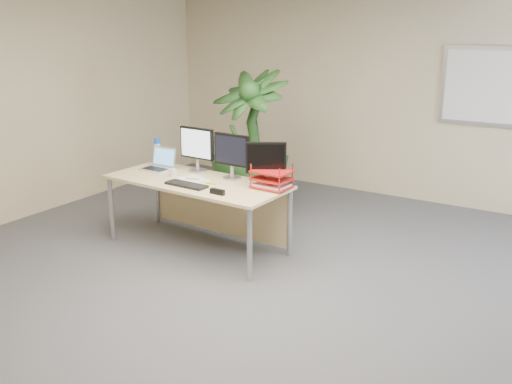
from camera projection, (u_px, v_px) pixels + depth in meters
The scene contains 17 objects.
floor at pixel (224, 318), 4.61m from camera, with size 8.00×8.00×0.00m, color #45454A.
back_wall at pixel (398, 97), 7.47m from camera, with size 7.00×0.04×2.70m, color beige.
whiteboard at pixel (497, 87), 6.77m from camera, with size 1.30×0.04×0.95m.
desk at pixel (203, 193), 5.97m from camera, with size 1.95×0.88×0.74m.
floor_plant at pixel (249, 160), 6.63m from camera, with size 0.84×0.84×1.50m, color #143312.
monitor_left at pixel (197, 147), 6.10m from camera, with size 0.43×0.20×0.48m.
monitor_right at pixel (232, 153), 5.83m from camera, with size 0.42×0.19×0.47m.
monitor_dark at pixel (266, 161), 5.56m from camera, with size 0.36×0.24×0.44m.
laptop at pixel (159, 164), 6.27m from camera, with size 0.33×0.30×0.23m.
keyboard at pixel (186, 185), 5.64m from camera, with size 0.45×0.15×0.03m, color black.
coffee_mug at pixel (173, 173), 5.97m from camera, with size 0.11×0.07×0.08m.
spiral_notebook at pixel (193, 180), 5.85m from camera, with size 0.29×0.22×0.01m, color white.
orange_pen at pixel (193, 179), 5.84m from camera, with size 0.01×0.01×0.15m, color #D45417.
yellow_highlighter at pixel (211, 183), 5.71m from camera, with size 0.02×0.02×0.11m, color yellow.
water_bottle at pixel (158, 151), 6.49m from camera, with size 0.08×0.08×0.30m.
letter_tray at pixel (272, 181), 5.55m from camera, with size 0.37×0.29×0.17m.
stapler at pixel (217, 192), 5.36m from camera, with size 0.15×0.04×0.05m, color black.
Camera 1 is at (2.41, -3.35, 2.31)m, focal length 40.00 mm.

